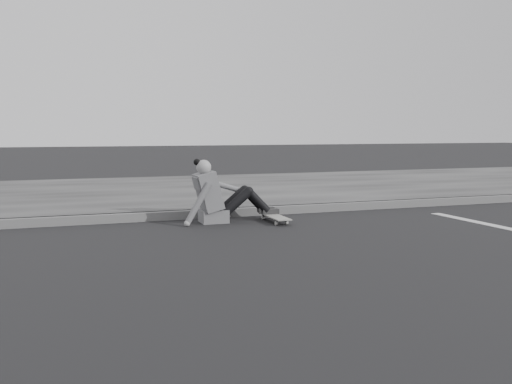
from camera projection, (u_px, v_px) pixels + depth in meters
ground at (302, 252)px, 5.93m from camera, size 80.00×80.00×0.00m
curb at (230, 212)px, 8.34m from camera, size 24.00×0.16×0.12m
sidewalk at (185, 191)px, 11.17m from camera, size 24.00×6.00×0.12m
skateboard at (274, 217)px, 7.84m from camera, size 0.20×0.78×0.09m
seated_woman at (218, 196)px, 7.79m from camera, size 1.38×0.46×0.88m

